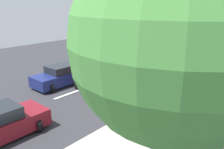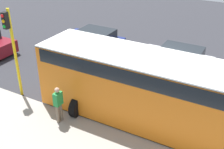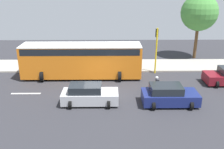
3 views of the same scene
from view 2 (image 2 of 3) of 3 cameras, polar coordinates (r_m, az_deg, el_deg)
name	(u,v)px [view 2 (image 2 of 3)]	position (r m, az deg, el deg)	size (l,w,h in m)	color
ground_plane	(154,81)	(16.58, 8.15, -1.22)	(40.00, 60.00, 0.10)	#2D2D33
lane_stripe_far_north	(2,42)	(23.16, -20.65, 6.06)	(0.20, 2.40, 0.01)	white
lane_stripe_north	(68,58)	(19.22, -8.65, 3.19)	(0.20, 2.40, 0.01)	white
lane_stripe_mid	(154,80)	(16.56, 8.16, -1.05)	(0.20, 2.40, 0.01)	white
car_dark_blue	(94,40)	(19.99, -3.56, 6.67)	(2.31, 4.07, 1.52)	navy
car_silver	(177,59)	(17.59, 12.58, 2.93)	(2.14, 4.16, 1.52)	#B7B7BC
city_bus	(162,90)	(12.04, 9.80, -3.02)	(3.20, 11.00, 3.16)	orange
motorcycle	(88,53)	(18.28, -4.79, 4.28)	(0.60, 1.30, 1.53)	black
pedestrian_near_signal	(58,104)	(12.66, -10.45, -5.62)	(0.40, 0.24, 1.69)	#72604C
traffic_light_corner	(11,42)	(14.46, -19.08, 6.04)	(0.49, 0.24, 4.50)	yellow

